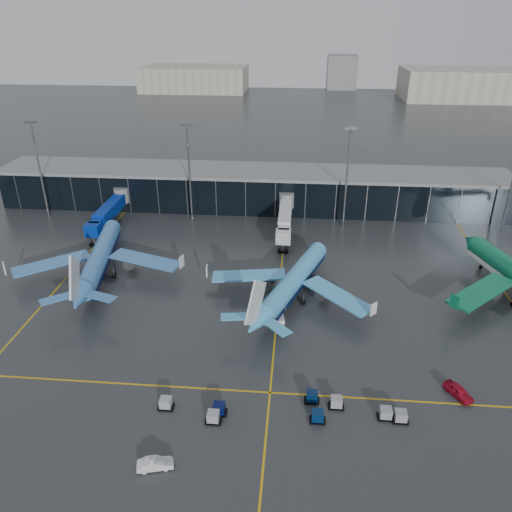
# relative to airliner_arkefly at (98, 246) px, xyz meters

# --- Properties ---
(ground) EXTENTS (600.00, 600.00, 0.00)m
(ground) POSITION_rel_airliner_arkefly_xyz_m (28.18, -18.90, -6.39)
(ground) COLOR #282B2D
(ground) RESTS_ON ground
(terminal_pier) EXTENTS (142.00, 17.00, 10.70)m
(terminal_pier) POSITION_rel_airliner_arkefly_xyz_m (28.18, 43.10, -0.97)
(terminal_pier) COLOR black
(terminal_pier) RESTS_ON ground
(jet_bridges) EXTENTS (94.00, 27.50, 7.20)m
(jet_bridges) POSITION_rel_airliner_arkefly_xyz_m (-6.82, 24.09, -1.84)
(jet_bridges) COLOR #595B60
(jet_bridges) RESTS_ON ground
(flood_masts) EXTENTS (203.00, 0.50, 25.50)m
(flood_masts) POSITION_rel_airliner_arkefly_xyz_m (33.18, 31.10, 7.42)
(flood_masts) COLOR #595B60
(flood_masts) RESTS_ON ground
(distant_hangars) EXTENTS (260.00, 71.00, 22.00)m
(distant_hangars) POSITION_rel_airliner_arkefly_xyz_m (78.12, 251.18, 2.40)
(distant_hangars) COLOR #B2AD99
(distant_hangars) RESTS_ON ground
(taxi_lines) EXTENTS (220.00, 120.00, 0.02)m
(taxi_lines) POSITION_rel_airliner_arkefly_xyz_m (38.18, -8.29, -6.38)
(taxi_lines) COLOR gold
(taxi_lines) RESTS_ON ground
(airliner_arkefly) EXTENTS (43.09, 47.22, 12.79)m
(airliner_arkefly) POSITION_rel_airliner_arkefly_xyz_m (0.00, 0.00, 0.00)
(airliner_arkefly) COLOR #3B79C2
(airliner_arkefly) RESTS_ON ground
(airliner_klm_near) EXTENTS (45.96, 48.84, 12.11)m
(airliner_klm_near) POSITION_rel_airliner_arkefly_xyz_m (41.11, -6.15, -0.34)
(airliner_klm_near) COLOR #44A4E1
(airliner_klm_near) RESTS_ON ground
(baggage_carts) EXTENTS (34.89, 6.67, 1.70)m
(baggage_carts) POSITION_rel_airliner_arkefly_xyz_m (41.70, -37.90, -5.64)
(baggage_carts) COLOR black
(baggage_carts) RESTS_ON ground
(mobile_airstair) EXTENTS (2.71, 3.53, 3.45)m
(mobile_airstair) POSITION_rel_airliner_arkefly_xyz_m (38.35, -14.60, -5.63)
(mobile_airstair) COLOR white
(mobile_airstair) RESTS_ON ground
(service_van_red) EXTENTS (4.10, 5.11, 1.63)m
(service_van_red) POSITION_rel_airliner_arkefly_xyz_m (65.65, -32.10, -5.58)
(service_van_red) COLOR #A50C23
(service_van_red) RESTS_ON ground
(service_van_white) EXTENTS (4.68, 2.61, 1.46)m
(service_van_white) POSITION_rel_airliner_arkefly_xyz_m (24.93, -48.61, -5.66)
(service_van_white) COLOR silver
(service_van_white) RESTS_ON ground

